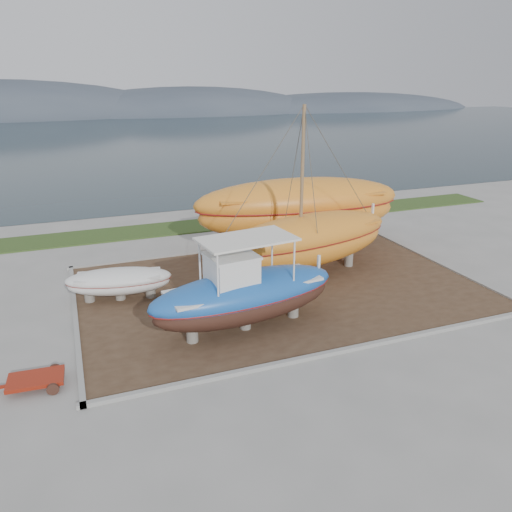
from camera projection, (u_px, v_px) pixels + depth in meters
name	position (u px, v px, depth m)	size (l,w,h in m)	color
ground	(320.00, 326.00, 19.90)	(140.00, 140.00, 0.00)	gray
dirt_patch	(280.00, 288.00, 23.40)	(18.00, 12.00, 0.06)	#422D1E
curb_frame	(280.00, 287.00, 23.39)	(18.60, 12.60, 0.15)	gray
grass_strip	(212.00, 224.00, 33.51)	(44.00, 3.00, 0.08)	#284219
sea	(119.00, 138.00, 81.43)	(260.00, 100.00, 0.04)	#17282F
mountain_ridge	(95.00, 115.00, 129.79)	(200.00, 36.00, 20.00)	#333D49
blue_caique	(245.00, 285.00, 18.98)	(7.68, 2.40, 3.70)	#1C58B1
white_dinghy	(119.00, 285.00, 21.95)	(4.56, 1.71, 1.37)	white
orange_sailboat	(310.00, 195.00, 23.34)	(9.53, 2.81, 8.19)	orange
orange_bare_hull	(299.00, 215.00, 28.22)	(11.98, 3.59, 3.93)	orange
red_trailer	(36.00, 382.00, 15.92)	(2.56, 1.28, 0.36)	maroon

